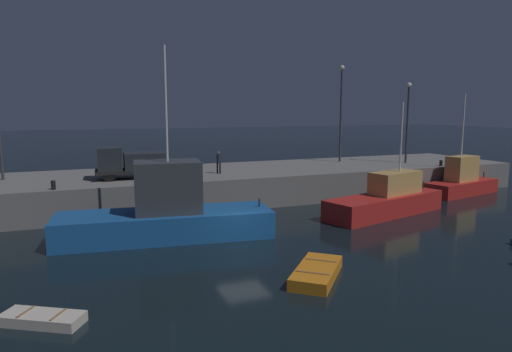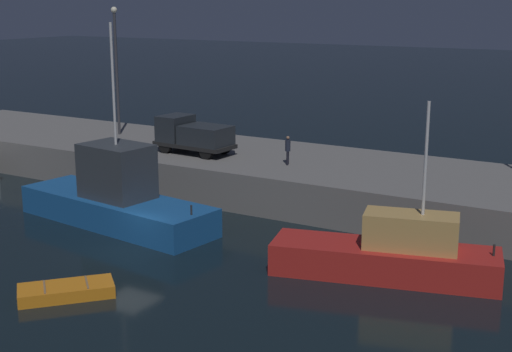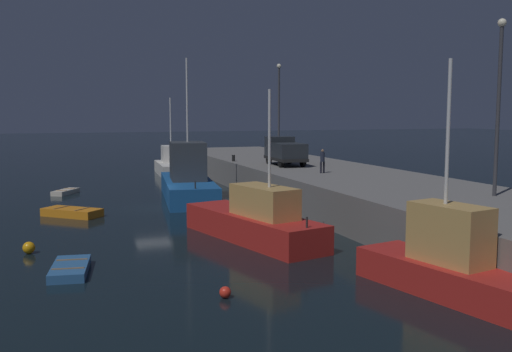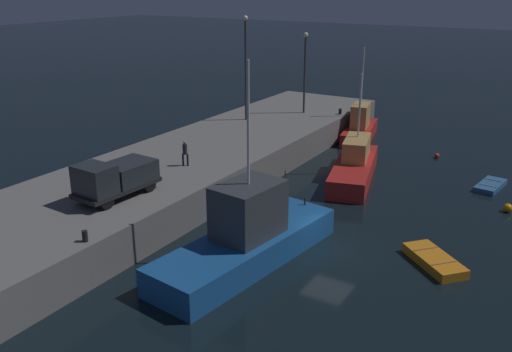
{
  "view_description": "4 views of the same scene",
  "coord_description": "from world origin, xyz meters",
  "px_view_note": "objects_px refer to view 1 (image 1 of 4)",
  "views": [
    {
      "loc": [
        -8.19,
        -21.92,
        7.29
      ],
      "look_at": [
        3.69,
        7.28,
        2.66
      ],
      "focal_mm": 31.64,
      "sensor_mm": 36.0,
      "label": 1
    },
    {
      "loc": [
        22.22,
        -25.54,
        11.87
      ],
      "look_at": [
        2.49,
        8.03,
        2.43
      ],
      "focal_mm": 51.04,
      "sensor_mm": 36.0,
      "label": 2
    },
    {
      "loc": [
        40.06,
        -6.45,
        6.69
      ],
      "look_at": [
        2.86,
        6.65,
        2.34
      ],
      "focal_mm": 40.5,
      "sensor_mm": 36.0,
      "label": 3
    },
    {
      "loc": [
        -26.23,
        -11.03,
        14.4
      ],
      "look_at": [
        3.0,
        6.63,
        2.33
      ],
      "focal_mm": 39.17,
      "sensor_mm": 36.0,
      "label": 4
    }
  ],
  "objects_px": {
    "lamp_post_central": "(408,116)",
    "bollard_central": "(53,185)",
    "fishing_boat_orange": "(166,214)",
    "lamp_post_east": "(341,107)",
    "fishing_boat_white": "(461,182)",
    "bollard_west": "(441,163)",
    "dinghy_red_small": "(317,272)",
    "utility_truck": "(131,162)",
    "dockworker": "(219,161)",
    "dinghy_orange_near": "(42,319)",
    "fishing_trawler_red": "(387,200)"
  },
  "relations": [
    {
      "from": "lamp_post_central",
      "to": "bollard_central",
      "type": "xyz_separation_m",
      "value": [
        -30.56,
        -3.38,
        -4.12
      ]
    },
    {
      "from": "fishing_boat_orange",
      "to": "lamp_post_east",
      "type": "height_order",
      "value": "lamp_post_east"
    },
    {
      "from": "fishing_boat_white",
      "to": "bollard_west",
      "type": "distance_m",
      "value": 2.41
    },
    {
      "from": "dinghy_red_small",
      "to": "bollard_west",
      "type": "height_order",
      "value": "bollard_west"
    },
    {
      "from": "lamp_post_central",
      "to": "utility_truck",
      "type": "xyz_separation_m",
      "value": [
        -25.46,
        -0.46,
        -3.2
      ]
    },
    {
      "from": "utility_truck",
      "to": "dockworker",
      "type": "height_order",
      "value": "utility_truck"
    },
    {
      "from": "lamp_post_central",
      "to": "dockworker",
      "type": "bearing_deg",
      "value": -179.11
    },
    {
      "from": "fishing_boat_orange",
      "to": "fishing_boat_white",
      "type": "bearing_deg",
      "value": 8.33
    },
    {
      "from": "dinghy_orange_near",
      "to": "lamp_post_central",
      "type": "relative_size",
      "value": 0.39
    },
    {
      "from": "lamp_post_east",
      "to": "bollard_central",
      "type": "height_order",
      "value": "lamp_post_east"
    },
    {
      "from": "lamp_post_central",
      "to": "bollard_central",
      "type": "distance_m",
      "value": 31.02
    },
    {
      "from": "fishing_boat_white",
      "to": "fishing_trawler_red",
      "type": "bearing_deg",
      "value": -160.81
    },
    {
      "from": "fishing_trawler_red",
      "to": "dinghy_red_small",
      "type": "relative_size",
      "value": 2.6
    },
    {
      "from": "lamp_post_central",
      "to": "dinghy_red_small",
      "type": "bearing_deg",
      "value": -138.13
    },
    {
      "from": "dinghy_red_small",
      "to": "lamp_post_central",
      "type": "height_order",
      "value": "lamp_post_central"
    },
    {
      "from": "dinghy_orange_near",
      "to": "lamp_post_central",
      "type": "bearing_deg",
      "value": 30.27
    },
    {
      "from": "fishing_boat_white",
      "to": "dockworker",
      "type": "height_order",
      "value": "fishing_boat_white"
    },
    {
      "from": "fishing_trawler_red",
      "to": "utility_truck",
      "type": "xyz_separation_m",
      "value": [
        -16.41,
        8.4,
        2.47
      ]
    },
    {
      "from": "fishing_boat_orange",
      "to": "lamp_post_central",
      "type": "bearing_deg",
      "value": 19.99
    },
    {
      "from": "dinghy_orange_near",
      "to": "dockworker",
      "type": "distance_m",
      "value": 21.43
    },
    {
      "from": "fishing_boat_orange",
      "to": "dinghy_red_small",
      "type": "bearing_deg",
      "value": -61.05
    },
    {
      "from": "fishing_trawler_red",
      "to": "lamp_post_east",
      "type": "height_order",
      "value": "lamp_post_east"
    },
    {
      "from": "lamp_post_central",
      "to": "fishing_trawler_red",
      "type": "bearing_deg",
      "value": -135.62
    },
    {
      "from": "dinghy_red_small",
      "to": "utility_truck",
      "type": "relative_size",
      "value": 0.74
    },
    {
      "from": "lamp_post_east",
      "to": "utility_truck",
      "type": "bearing_deg",
      "value": -169.68
    },
    {
      "from": "dinghy_orange_near",
      "to": "bollard_west",
      "type": "distance_m",
      "value": 35.04
    },
    {
      "from": "dinghy_red_small",
      "to": "lamp_post_east",
      "type": "height_order",
      "value": "lamp_post_east"
    },
    {
      "from": "fishing_boat_white",
      "to": "lamp_post_central",
      "type": "bearing_deg",
      "value": 109.97
    },
    {
      "from": "fishing_boat_orange",
      "to": "dinghy_orange_near",
      "type": "bearing_deg",
      "value": -124.05
    },
    {
      "from": "dinghy_red_small",
      "to": "lamp_post_east",
      "type": "bearing_deg",
      "value": 55.34
    },
    {
      "from": "utility_truck",
      "to": "fishing_boat_orange",
      "type": "bearing_deg",
      "value": -83.89
    },
    {
      "from": "fishing_boat_white",
      "to": "dinghy_orange_near",
      "type": "relative_size",
      "value": 2.94
    },
    {
      "from": "fishing_boat_orange",
      "to": "dockworker",
      "type": "xyz_separation_m",
      "value": [
        5.86,
        8.64,
        1.87
      ]
    },
    {
      "from": "fishing_boat_orange",
      "to": "lamp_post_east",
      "type": "relative_size",
      "value": 1.36
    },
    {
      "from": "utility_truck",
      "to": "fishing_trawler_red",
      "type": "bearing_deg",
      "value": -27.1
    },
    {
      "from": "fishing_boat_white",
      "to": "bollard_central",
      "type": "relative_size",
      "value": 15.17
    },
    {
      "from": "dinghy_red_small",
      "to": "bollard_central",
      "type": "distance_m",
      "value": 18.09
    },
    {
      "from": "utility_truck",
      "to": "bollard_central",
      "type": "xyz_separation_m",
      "value": [
        -5.1,
        -2.92,
        -0.92
      ]
    },
    {
      "from": "fishing_trawler_red",
      "to": "dinghy_red_small",
      "type": "xyz_separation_m",
      "value": [
        -10.67,
        -8.82,
        -0.79
      ]
    },
    {
      "from": "fishing_trawler_red",
      "to": "bollard_central",
      "type": "height_order",
      "value": "fishing_trawler_red"
    },
    {
      "from": "lamp_post_central",
      "to": "bollard_central",
      "type": "relative_size",
      "value": 13.2
    },
    {
      "from": "lamp_post_east",
      "to": "bollard_west",
      "type": "relative_size",
      "value": 17.68
    },
    {
      "from": "dinghy_orange_near",
      "to": "dockworker",
      "type": "relative_size",
      "value": 1.69
    },
    {
      "from": "fishing_trawler_red",
      "to": "bollard_west",
      "type": "xyz_separation_m",
      "value": [
        10.23,
        5.59,
        1.52
      ]
    },
    {
      "from": "bollard_central",
      "to": "bollard_west",
      "type": "bearing_deg",
      "value": 0.21
    },
    {
      "from": "dinghy_red_small",
      "to": "dockworker",
      "type": "distance_m",
      "value": 17.67
    },
    {
      "from": "lamp_post_central",
      "to": "utility_truck",
      "type": "bearing_deg",
      "value": -178.97
    },
    {
      "from": "lamp_post_central",
      "to": "dinghy_orange_near",
      "type": "bearing_deg",
      "value": -149.73
    },
    {
      "from": "dinghy_red_small",
      "to": "bollard_central",
      "type": "xyz_separation_m",
      "value": [
        -10.84,
        14.29,
        2.34
      ]
    },
    {
      "from": "fishing_boat_white",
      "to": "bollard_central",
      "type": "bearing_deg",
      "value": 177.01
    }
  ]
}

